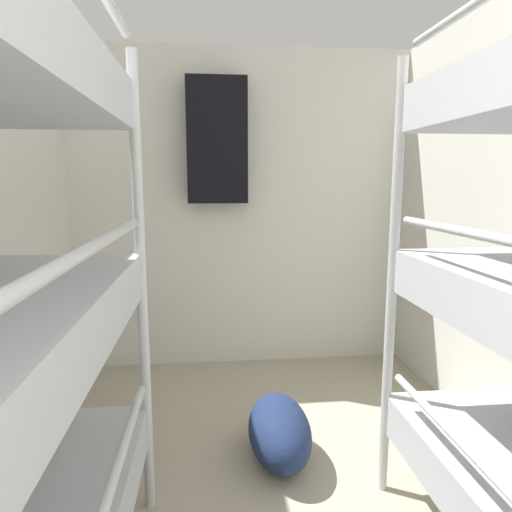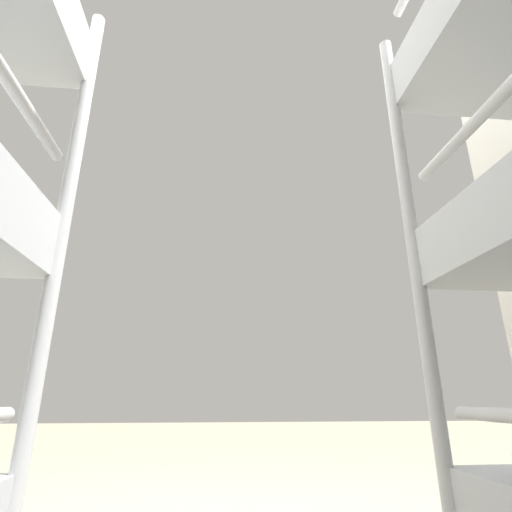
{
  "view_description": "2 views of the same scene",
  "coord_description": "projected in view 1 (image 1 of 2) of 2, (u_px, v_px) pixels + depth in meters",
  "views": [
    {
      "loc": [
        -0.26,
        0.47,
        1.46
      ],
      "look_at": [
        -0.01,
        2.87,
        1.06
      ],
      "focal_mm": 32.0,
      "sensor_mm": 36.0,
      "label": 1
    },
    {
      "loc": [
        0.08,
        1.72,
        0.65
      ],
      "look_at": [
        -0.06,
        0.37,
        1.13
      ],
      "focal_mm": 28.0,
      "sensor_mm": 36.0,
      "label": 2
    }
  ],
  "objects": [
    {
      "name": "hanging_coat",
      "position": [
        217.0,
        141.0,
        3.32
      ],
      "size": [
        0.44,
        0.12,
        0.9
      ],
      "color": "black"
    },
    {
      "name": "duffel_bag",
      "position": [
        279.0,
        431.0,
        2.39
      ],
      "size": [
        0.32,
        0.59,
        0.32
      ],
      "color": "navy",
      "rests_on": "ground_plane"
    },
    {
      "name": "wall_back",
      "position": [
        242.0,
        211.0,
        3.57
      ],
      "size": [
        2.71,
        0.06,
        2.44
      ],
      "color": "silver",
      "rests_on": "ground_plane"
    }
  ]
}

